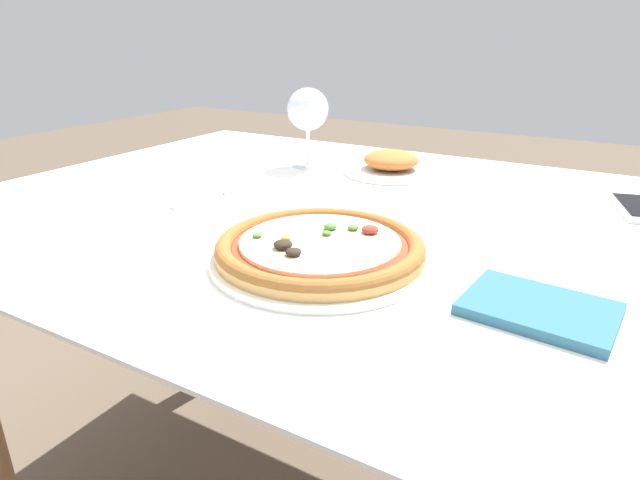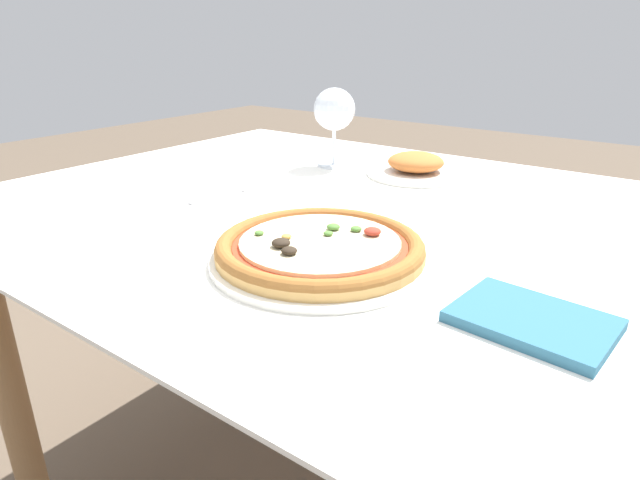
# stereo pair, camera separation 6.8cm
# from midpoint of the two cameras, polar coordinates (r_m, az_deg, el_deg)

# --- Properties ---
(dining_table) EXTENTS (1.36, 0.98, 0.72)m
(dining_table) POSITION_cam_midpoint_polar(r_m,az_deg,el_deg) (0.91, 1.23, -1.74)
(dining_table) COLOR #997047
(dining_table) RESTS_ON ground_plane
(pizza_plate) EXTENTS (0.28, 0.28, 0.04)m
(pizza_plate) POSITION_cam_midpoint_polar(r_m,az_deg,el_deg) (0.68, -2.84, -1.05)
(pizza_plate) COLOR white
(pizza_plate) RESTS_ON dining_table
(fork) EXTENTS (0.04, 0.17, 0.00)m
(fork) POSITION_cam_midpoint_polar(r_m,az_deg,el_deg) (0.99, -13.38, 4.58)
(fork) COLOR silver
(fork) RESTS_ON dining_table
(wine_glass_far_left) EXTENTS (0.09, 0.09, 0.17)m
(wine_glass_far_left) POSITION_cam_midpoint_polar(r_m,az_deg,el_deg) (1.17, -3.02, 13.57)
(wine_glass_far_left) COLOR silver
(wine_glass_far_left) RESTS_ON dining_table
(side_plate) EXTENTS (0.20, 0.20, 0.05)m
(side_plate) POSITION_cam_midpoint_polar(r_m,az_deg,el_deg) (1.13, 5.85, 7.97)
(side_plate) COLOR white
(side_plate) RESTS_ON dining_table
(napkin_folded) EXTENTS (0.16, 0.12, 0.01)m
(napkin_folded) POSITION_cam_midpoint_polar(r_m,az_deg,el_deg) (0.60, 19.36, -7.03)
(napkin_folded) COLOR #2D607A
(napkin_folded) RESTS_ON dining_table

